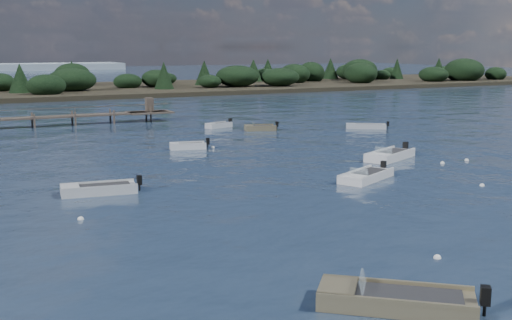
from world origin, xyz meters
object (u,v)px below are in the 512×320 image
tender_far_white (188,147)px  tender_far_grey_b (219,126)px  dinghy_mid_white_b (390,157)px  dinghy_extra_a (260,129)px  dinghy_mid_white_a (366,177)px  dinghy_extra_b (366,127)px  dinghy_mid_grey (99,191)px  dinghy_near_olive (395,303)px

tender_far_white → tender_far_grey_b: tender_far_white is taller
dinghy_mid_white_b → dinghy_extra_a: bearing=92.5°
tender_far_white → tender_far_grey_b: bearing=55.8°
dinghy_extra_a → tender_far_grey_b: 4.91m
tender_far_white → tender_far_grey_b: size_ratio=1.02×
dinghy_mid_white_a → dinghy_extra_b: (16.03, 21.44, -0.01)m
dinghy_mid_white_a → dinghy_extra_b: bearing=53.2°
dinghy_mid_grey → dinghy_near_olive: size_ratio=0.94×
dinghy_extra_a → dinghy_mid_white_b: 19.84m
dinghy_mid_grey → tender_far_grey_b: size_ratio=1.43×
dinghy_mid_white_a → tender_far_white: dinghy_mid_white_a is taller
dinghy_mid_white_a → tender_far_grey_b: size_ratio=1.48×
dinghy_extra_b → tender_far_white: (-21.66, -4.27, 0.02)m
tender_far_white → dinghy_near_olive: (-6.08, -34.39, 0.01)m
tender_far_grey_b → dinghy_mid_white_b: bearing=-81.0°
dinghy_mid_grey → tender_far_grey_b: (18.92, 25.30, -0.00)m
dinghy_near_olive → dinghy_extra_a: bearing=68.0°
dinghy_mid_grey → tender_far_grey_b: 31.59m
dinghy_extra_b → tender_far_white: tender_far_white is taller
tender_far_grey_b → dinghy_mid_white_a: bearing=-95.1°
dinghy_mid_grey → dinghy_mid_white_b: size_ratio=0.88×
dinghy_extra_a → dinghy_near_olive: bearing=-112.0°
dinghy_mid_grey → tender_far_white: bearing=51.0°
dinghy_mid_white_a → dinghy_near_olive: (-11.70, -17.21, 0.02)m
tender_far_white → dinghy_mid_grey: bearing=-129.0°
dinghy_mid_grey → tender_far_white: size_ratio=1.40×
dinghy_extra_a → dinghy_extra_b: dinghy_extra_a is taller
dinghy_extra_b → dinghy_near_olive: 47.57m
dinghy_mid_white_a → tender_far_grey_b: 29.38m
dinghy_extra_a → tender_far_grey_b: size_ratio=1.08×
dinghy_mid_grey → dinghy_mid_white_b: 22.74m
dinghy_extra_a → tender_far_grey_b: bearing=126.2°
dinghy_mid_white_b → tender_far_white: size_ratio=1.58×
dinghy_mid_grey → dinghy_extra_b: bearing=28.4°
dinghy_mid_white_b → dinghy_extra_b: bearing=58.8°
dinghy_extra_b → dinghy_near_olive: size_ratio=0.81×
dinghy_mid_white_a → dinghy_near_olive: dinghy_near_olive is taller
dinghy_extra_a → dinghy_near_olive: size_ratio=0.71×
dinghy_extra_a → dinghy_mid_white_a: (-5.49, -25.31, -0.00)m
tender_far_grey_b → dinghy_near_olive: bearing=-107.1°
dinghy_extra_b → dinghy_mid_white_b: 18.65m
dinghy_mid_grey → dinghy_extra_b: size_ratio=1.16×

